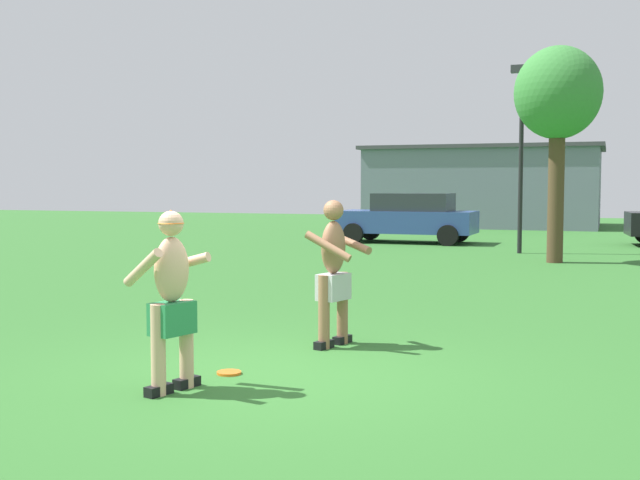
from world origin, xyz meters
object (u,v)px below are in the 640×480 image
at_px(player_in_gray, 334,269).
at_px(frisbee, 229,373).
at_px(player_with_cap, 171,293).
at_px(car_blue_far_end, 409,217).
at_px(tree_left_field, 558,98).
at_px(lamp_post, 521,136).

bearing_deg(player_in_gray, frisbee, -107.71).
bearing_deg(player_with_cap, car_blue_far_end, 97.21).
xyz_separation_m(player_in_gray, tree_left_field, (1.75, 11.10, 3.01)).
bearing_deg(tree_left_field, car_blue_far_end, 132.98).
height_order(car_blue_far_end, tree_left_field, tree_left_field).
height_order(frisbee, tree_left_field, tree_left_field).
bearing_deg(car_blue_far_end, frisbee, -81.90).
distance_m(player_in_gray, car_blue_far_end, 16.56).
height_order(player_in_gray, tree_left_field, tree_left_field).
bearing_deg(player_in_gray, player_with_cap, -106.51).
height_order(frisbee, lamp_post, lamp_post).
bearing_deg(player_with_cap, player_in_gray, 73.49).
distance_m(player_in_gray, frisbee, 1.93).
distance_m(lamp_post, tree_left_field, 2.69).
bearing_deg(player_in_gray, car_blue_far_end, 100.68).
height_order(player_in_gray, car_blue_far_end, player_in_gray).
height_order(player_in_gray, lamp_post, lamp_post).
xyz_separation_m(lamp_post, tree_left_field, (1.06, -2.36, 0.75)).
relative_size(frisbee, lamp_post, 0.05).
bearing_deg(lamp_post, tree_left_field, -65.70).
height_order(player_with_cap, tree_left_field, tree_left_field).
xyz_separation_m(frisbee, tree_left_field, (2.27, 12.74, 3.88)).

